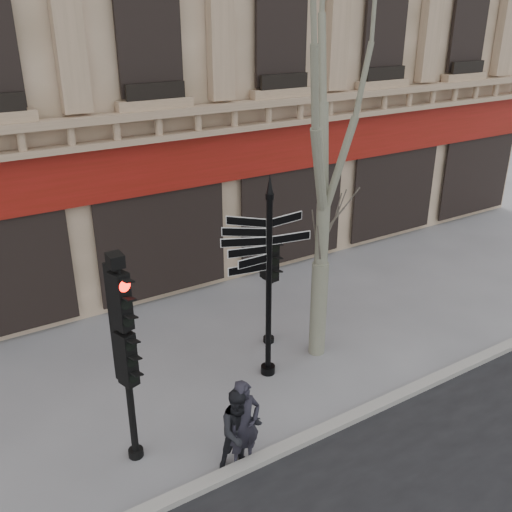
# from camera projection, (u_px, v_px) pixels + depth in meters

# --- Properties ---
(ground) EXTENTS (80.00, 80.00, 0.00)m
(ground) POSITION_uv_depth(u_px,v_px,m) (268.00, 397.00, 11.25)
(ground) COLOR slate
(ground) RESTS_ON ground
(kerb) EXTENTS (80.00, 0.25, 0.12)m
(kerb) POSITION_uv_depth(u_px,v_px,m) (311.00, 436.00, 10.13)
(kerb) COLOR gray
(kerb) RESTS_ON ground
(fingerpost) EXTENTS (2.31, 2.31, 4.31)m
(fingerpost) POSITION_uv_depth(u_px,v_px,m) (269.00, 246.00, 10.84)
(fingerpost) COLOR black
(fingerpost) RESTS_ON ground
(traffic_signal_main) EXTENTS (0.48, 0.40, 3.77)m
(traffic_signal_main) POSITION_uv_depth(u_px,v_px,m) (123.00, 336.00, 8.82)
(traffic_signal_main) COLOR black
(traffic_signal_main) RESTS_ON ground
(traffic_signal_secondary) EXTENTS (0.46, 0.35, 2.59)m
(traffic_signal_secondary) POSITION_uv_depth(u_px,v_px,m) (269.00, 270.00, 12.39)
(traffic_signal_secondary) COLOR black
(traffic_signal_secondary) RESTS_ON ground
(plane_tree) EXTENTS (3.16, 3.16, 8.41)m
(plane_tree) POSITION_uv_depth(u_px,v_px,m) (330.00, 77.00, 10.37)
(plane_tree) COLOR gray
(plane_tree) RESTS_ON ground
(pedestrian_a) EXTENTS (0.62, 0.43, 1.62)m
(pedestrian_a) POSITION_uv_depth(u_px,v_px,m) (245.00, 424.00, 9.30)
(pedestrian_a) COLOR black
(pedestrian_a) RESTS_ON ground
(pedestrian_b) EXTENTS (0.84, 0.71, 1.53)m
(pedestrian_b) POSITION_uv_depth(u_px,v_px,m) (240.00, 430.00, 9.25)
(pedestrian_b) COLOR black
(pedestrian_b) RESTS_ON ground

